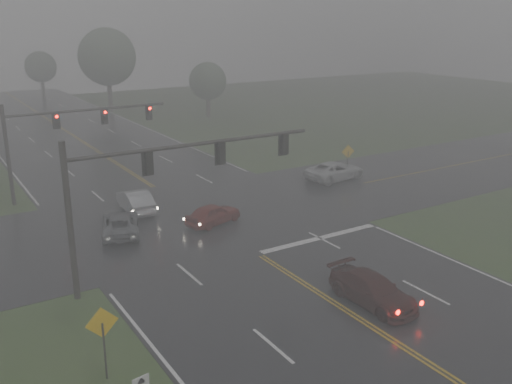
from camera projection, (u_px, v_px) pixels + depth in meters
main_road at (212, 225)px, 37.13m from camera, size 18.00×160.00×0.02m
cross_street at (198, 216)px, 38.75m from camera, size 120.00×14.00×0.02m
stop_bar at (320, 238)px, 34.85m from camera, size 8.50×0.50×0.01m
sedan_maroon at (372, 303)px, 26.98m from camera, size 2.11×4.86×1.39m
sedan_red at (213, 224)px, 37.28m from camera, size 4.27×2.68×1.36m
sedan_silver at (136, 211)px, 39.67m from camera, size 1.96×4.76×1.53m
car_grey at (121, 234)px, 35.57m from camera, size 3.58×5.19×1.32m
pickup_white at (335, 179)px, 47.39m from camera, size 5.58×3.01×1.49m
signal_gantry_near at (152, 178)px, 28.00m from camera, size 13.52×0.34×7.73m
signal_gantry_far at (59, 130)px, 41.44m from camera, size 12.00×0.37×7.22m
sign_diamond_west at (103, 331)px, 20.83m from camera, size 1.24×0.10×2.97m
sign_diamond_east at (348, 155)px, 47.59m from camera, size 1.14×0.29×2.78m
tree_ne_a at (107, 57)px, 78.43m from camera, size 7.86×7.86×11.55m
tree_e_near at (208, 81)px, 75.27m from camera, size 4.93×4.93×7.24m
tree_n_far at (41, 67)px, 94.00m from camera, size 5.11×5.11×7.51m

